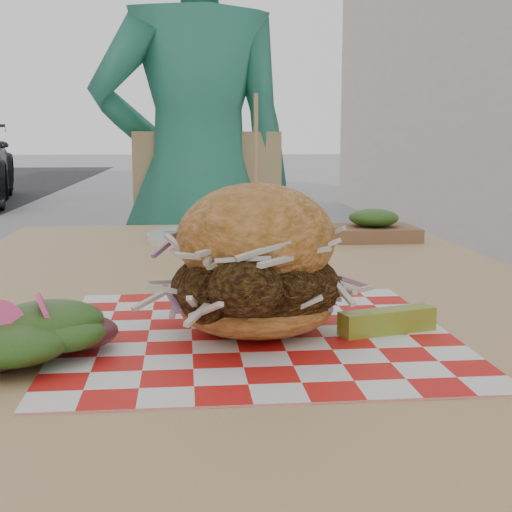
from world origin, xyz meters
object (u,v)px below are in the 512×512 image
Objects in this scene: patio_table at (238,337)px; sandwich at (256,269)px; diner at (197,185)px; patio_chair at (207,277)px.

sandwich is at bearing -90.59° from patio_table.
diner reaches higher than sandwich.
diner is 0.26m from patio_chair.
patio_chair is (-0.01, 1.02, -0.12)m from patio_table.
patio_chair is 4.33× the size of sandwich.
sandwich is at bearing 79.86° from diner.
patio_table is 1.03m from patio_chair.
patio_chair is at bearing 95.28° from diner.
patio_table is 0.30m from sandwich.
sandwich is (-0.00, -0.27, 0.14)m from patio_table.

